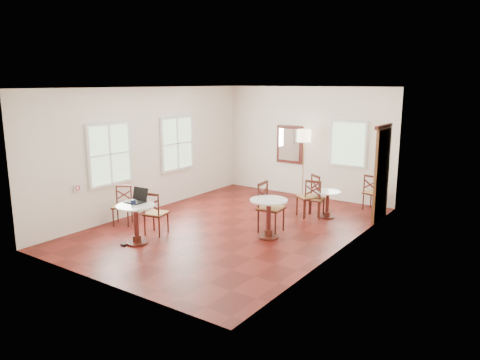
% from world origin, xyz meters
% --- Properties ---
extents(ground, '(7.00, 7.00, 0.00)m').
position_xyz_m(ground, '(0.00, 0.00, 0.00)').
color(ground, '#601610').
rests_on(ground, ground).
extents(room_shell, '(5.02, 7.02, 3.01)m').
position_xyz_m(room_shell, '(-0.06, 0.27, 1.89)').
color(room_shell, white).
rests_on(room_shell, ground).
extents(cafe_table_near, '(0.74, 0.74, 0.78)m').
position_xyz_m(cafe_table_near, '(-0.92, -1.93, 0.49)').
color(cafe_table_near, '#461911').
rests_on(cafe_table_near, ground).
extents(cafe_table_mid, '(0.76, 0.76, 0.81)m').
position_xyz_m(cafe_table_mid, '(1.03, -0.16, 0.50)').
color(cafe_table_mid, '#461911').
rests_on(cafe_table_mid, ground).
extents(cafe_table_back, '(0.60, 0.60, 0.64)m').
position_xyz_m(cafe_table_back, '(1.41, 1.84, 0.39)').
color(cafe_table_back, '#461911').
rests_on(cafe_table_back, ground).
extents(chair_near_a, '(0.51, 0.51, 0.92)m').
position_xyz_m(chair_near_a, '(-1.01, -1.32, 0.46)').
color(chair_near_a, '#461911').
rests_on(chair_near_a, ground).
extents(chair_near_b, '(0.55, 0.55, 0.87)m').
position_xyz_m(chair_near_b, '(-2.11, -1.23, 0.43)').
color(chair_near_b, '#461911').
rests_on(chair_near_b, ground).
extents(chair_mid_a, '(0.48, 0.48, 0.91)m').
position_xyz_m(chair_mid_a, '(1.16, 1.68, 0.45)').
color(chair_mid_a, '#461911').
rests_on(chair_mid_a, ground).
extents(chair_mid_b, '(0.53, 0.53, 1.06)m').
position_xyz_m(chair_mid_b, '(0.84, 0.20, 0.53)').
color(chair_mid_b, '#461911').
rests_on(chair_mid_b, ground).
extents(chair_back_a, '(0.50, 0.50, 0.90)m').
position_xyz_m(chair_back_a, '(2.07, 3.07, 0.45)').
color(chair_back_a, '#461911').
rests_on(chair_back_a, ground).
extents(chair_back_b, '(0.63, 0.63, 0.98)m').
position_xyz_m(chair_back_b, '(1.00, 1.69, 0.49)').
color(chair_back_b, '#461911').
rests_on(chair_back_b, ground).
extents(floor_lamp, '(0.37, 0.37, 1.88)m').
position_xyz_m(floor_lamp, '(0.10, 3.15, 1.59)').
color(floor_lamp, '#BF8C3F').
rests_on(floor_lamp, ground).
extents(laptop, '(0.39, 0.33, 0.27)m').
position_xyz_m(laptop, '(-1.07, -1.73, 0.85)').
color(laptop, black).
rests_on(laptop, cafe_table_near).
extents(mouse, '(0.11, 0.09, 0.04)m').
position_xyz_m(mouse, '(-1.00, -1.89, 0.80)').
color(mouse, black).
rests_on(mouse, cafe_table_near).
extents(navy_mug, '(0.12, 0.08, 0.10)m').
position_xyz_m(navy_mug, '(-0.98, -1.93, 0.83)').
color(navy_mug, '#0F1434').
rests_on(navy_mug, cafe_table_near).
extents(water_glass, '(0.06, 0.06, 0.10)m').
position_xyz_m(water_glass, '(-0.96, -1.89, 0.84)').
color(water_glass, white).
rests_on(water_glass, cafe_table_near).
extents(power_adapter, '(0.10, 0.06, 0.04)m').
position_xyz_m(power_adapter, '(-1.04, -2.18, 0.02)').
color(power_adapter, black).
rests_on(power_adapter, ground).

